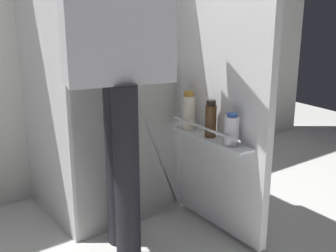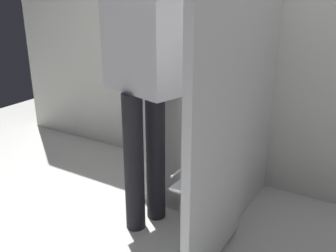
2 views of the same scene
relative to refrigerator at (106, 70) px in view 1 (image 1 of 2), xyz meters
name	(u,v)px [view 1 (image 1 of 2)]	position (x,y,z in m)	size (l,w,h in m)	color
ground_plane	(157,244)	(-0.02, -0.53, -0.84)	(6.16, 6.16, 0.00)	silver
refrigerator	(106,70)	(0.00, 0.00, 0.00)	(0.73, 1.30, 1.68)	white
person	(120,38)	(-0.18, -0.48, 0.23)	(0.59, 0.87, 1.74)	black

